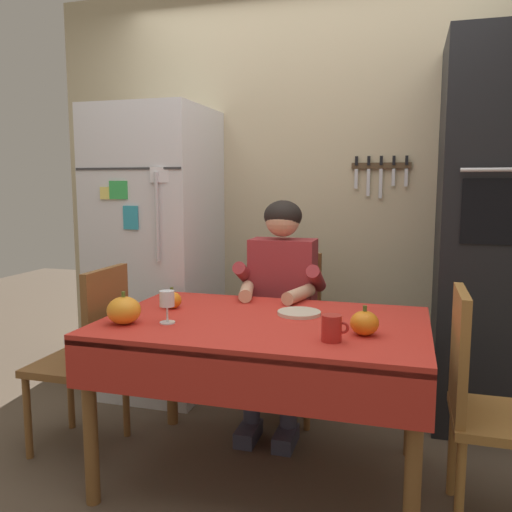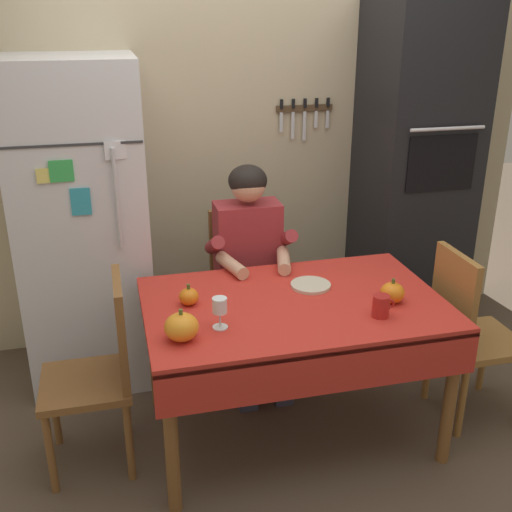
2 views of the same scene
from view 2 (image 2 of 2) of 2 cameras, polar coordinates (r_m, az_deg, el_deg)
ground_plane at (r=3.21m, az=3.78°, el=-16.93°), size 10.00×10.00×0.00m
back_wall_assembly at (r=3.88m, az=-1.13°, el=11.42°), size 3.70×0.13×2.60m
refrigerator at (r=3.51m, az=-15.75°, el=2.69°), size 0.68×0.71×1.80m
wall_oven at (r=3.96m, az=14.46°, el=7.25°), size 0.60×0.64×2.10m
dining_table at (r=2.90m, az=3.64°, el=-5.87°), size 1.40×0.90×0.74m
chair_behind_person at (r=3.64m, az=-1.20°, el=-2.35°), size 0.40×0.40×0.93m
seated_person at (r=3.38m, az=-0.52°, el=-0.15°), size 0.47×0.55×1.25m
chair_left_side at (r=2.90m, az=-14.17°, el=-9.91°), size 0.40×0.40×0.93m
chair_right_side at (r=3.29m, az=19.08°, el=-6.43°), size 0.40×0.40×0.93m
coffee_mug at (r=2.78m, az=11.58°, el=-4.58°), size 0.10×0.08×0.10m
wine_glass at (r=2.61m, az=-3.40°, el=-4.81°), size 0.07×0.07×0.14m
pumpkin_large at (r=2.92m, az=12.58°, el=-3.35°), size 0.11×0.11×0.12m
pumpkin_medium at (r=2.85m, az=-6.28°, el=-3.77°), size 0.09×0.09×0.10m
pumpkin_small at (r=2.55m, az=-6.95°, el=-6.58°), size 0.14×0.14×0.14m
serving_tray at (r=3.03m, az=5.11°, el=-2.73°), size 0.20×0.20×0.02m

